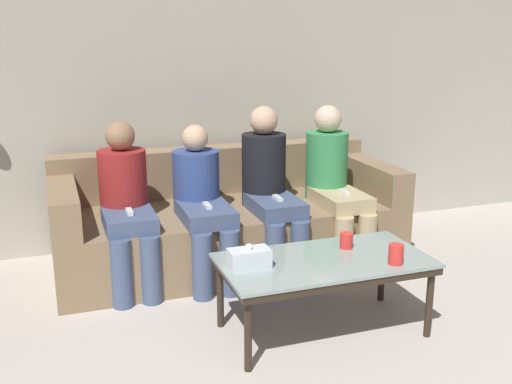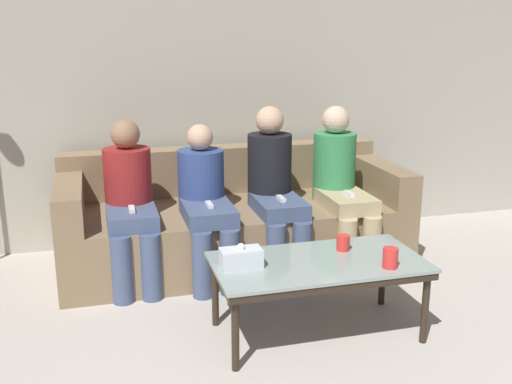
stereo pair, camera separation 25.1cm
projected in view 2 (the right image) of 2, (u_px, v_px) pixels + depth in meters
The scene contains 10 objects.
wall_back at pixel (215, 77), 4.66m from camera, with size 12.00×0.06×2.60m.
couch at pixel (233, 221), 4.40m from camera, with size 2.44×0.98×0.79m.
coffee_table at pixel (318, 268), 3.28m from camera, with size 1.16×0.60×0.44m.
cup_near_left at pixel (343, 243), 3.41m from camera, with size 0.08×0.08×0.09m.
cup_near_right at pixel (390, 258), 3.16m from camera, with size 0.08×0.08×0.11m.
tissue_box at pixel (241, 258), 3.17m from camera, with size 0.22×0.12×0.13m.
seated_person_left_end at pixel (130, 199), 3.93m from camera, with size 0.32×0.66×1.09m.
seated_person_mid_left at pixel (205, 198), 4.04m from camera, with size 0.32×0.71×1.04m.
seated_person_mid_right at pixel (274, 185), 4.18m from camera, with size 0.31×0.68×1.14m.
seated_person_right_end at pixel (341, 182), 4.30m from camera, with size 0.31×0.70×1.13m.
Camera 2 is at (-0.95, -0.79, 1.66)m, focal length 42.00 mm.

